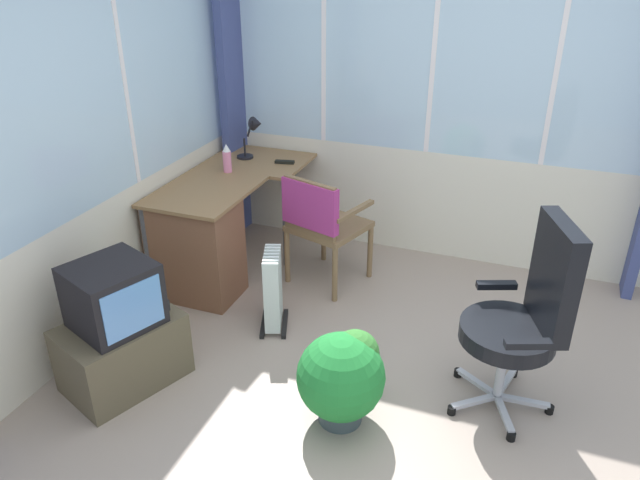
% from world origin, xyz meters
% --- Properties ---
extents(ground, '(4.93, 5.16, 0.06)m').
position_xyz_m(ground, '(0.00, 0.00, -0.03)').
color(ground, gray).
extents(north_window_panel, '(3.93, 0.07, 2.56)m').
position_xyz_m(north_window_panel, '(-0.00, 2.11, 1.28)').
color(north_window_panel, silver).
rests_on(north_window_panel, ground).
extents(east_window_panel, '(0.07, 4.16, 2.56)m').
position_xyz_m(east_window_panel, '(1.99, 0.00, 1.28)').
color(east_window_panel, silver).
rests_on(east_window_panel, ground).
extents(curtain_corner, '(0.34, 0.10, 2.46)m').
position_xyz_m(curtain_corner, '(1.86, 1.98, 1.23)').
color(curtain_corner, '#414C83').
rests_on(curtain_corner, ground).
extents(desk, '(1.42, 0.76, 0.74)m').
position_xyz_m(desk, '(0.82, 1.75, 0.40)').
color(desk, olive).
rests_on(desk, ground).
extents(desk_lamp, '(0.23, 0.20, 0.32)m').
position_xyz_m(desk_lamp, '(1.71, 1.74, 0.95)').
color(desk_lamp, black).
rests_on(desk_lamp, desk).
extents(tv_remote, '(0.07, 0.16, 0.02)m').
position_xyz_m(tv_remote, '(1.63, 1.45, 0.75)').
color(tv_remote, black).
rests_on(tv_remote, desk).
extents(spray_bottle, '(0.06, 0.06, 0.22)m').
position_xyz_m(spray_bottle, '(1.30, 1.77, 0.85)').
color(spray_bottle, pink).
rests_on(spray_bottle, desk).
extents(wooden_armchair, '(0.61, 0.60, 0.85)m').
position_xyz_m(wooden_armchair, '(1.16, 0.99, 0.55)').
color(wooden_armchair, brown).
rests_on(wooden_armchair, ground).
extents(office_chair, '(0.63, 0.56, 1.10)m').
position_xyz_m(office_chair, '(0.35, -0.46, 0.61)').
color(office_chair, '#B7B7BF').
rests_on(office_chair, ground).
extents(tv_on_stand, '(0.76, 0.64, 0.76)m').
position_xyz_m(tv_on_stand, '(-0.24, 1.65, 0.34)').
color(tv_on_stand, brown).
rests_on(tv_on_stand, ground).
extents(space_heater, '(0.37, 0.27, 0.54)m').
position_xyz_m(space_heater, '(0.59, 1.09, 0.27)').
color(space_heater, silver).
rests_on(space_heater, ground).
extents(potted_plant, '(0.46, 0.46, 0.52)m').
position_xyz_m(potted_plant, '(-0.09, 0.38, 0.29)').
color(potted_plant, '#39474A').
rests_on(potted_plant, ground).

